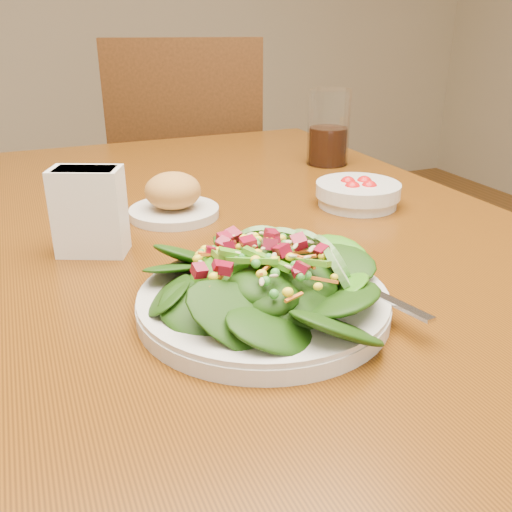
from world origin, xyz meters
The scene contains 7 objects.
dining_table centered at (0.00, 0.00, 0.65)m, with size 0.90×1.40×0.75m.
chair_far centered at (0.21, 0.96, 0.52)m, with size 0.57×0.57×0.99m.
salad_plate centered at (-0.05, -0.23, 0.78)m, with size 0.28×0.27×0.08m.
bread_plate centered at (-0.06, 0.11, 0.78)m, with size 0.14×0.14×0.07m.
tomato_bowl centered at (0.24, 0.05, 0.77)m, with size 0.14×0.14×0.05m.
drinking_glass centered at (0.33, 0.32, 0.82)m, with size 0.09×0.09×0.15m.
napkin_holder centered at (-0.20, 0.01, 0.81)m, with size 0.10×0.08×0.12m.
Camera 1 is at (-0.27, -0.73, 1.05)m, focal length 40.00 mm.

